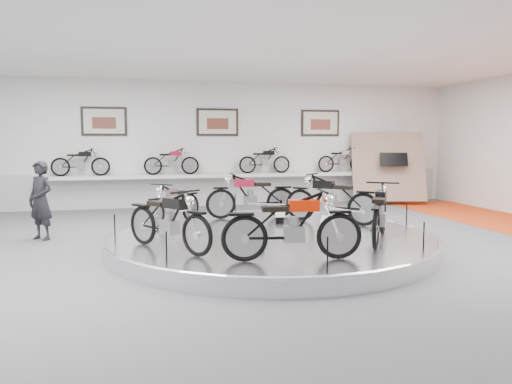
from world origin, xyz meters
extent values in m
plane|color=#57575A|center=(0.00, 0.00, 0.00)|extent=(16.00, 16.00, 0.00)
plane|color=white|center=(0.00, 0.00, 4.00)|extent=(16.00, 16.00, 0.00)
plane|color=silver|center=(0.00, 7.00, 2.00)|extent=(16.00, 0.00, 16.00)
cube|color=#BCBCBA|center=(0.00, 6.98, 0.55)|extent=(15.68, 0.04, 1.10)
cylinder|color=silver|center=(0.00, 0.30, 0.15)|extent=(6.40, 6.40, 0.30)
torus|color=#B2B2BA|center=(0.00, 0.30, 0.27)|extent=(6.40, 6.40, 0.10)
cube|color=silver|center=(0.00, 6.70, 1.00)|extent=(11.00, 0.55, 0.10)
cube|color=beige|center=(-3.50, 6.96, 2.70)|extent=(1.35, 0.06, 0.88)
cube|color=beige|center=(0.00, 6.96, 2.70)|extent=(1.35, 0.06, 0.88)
cube|color=beige|center=(3.50, 6.96, 2.70)|extent=(1.35, 0.06, 0.88)
cube|color=#91765F|center=(5.60, 6.10, 1.25)|extent=(2.56, 1.52, 2.30)
imported|color=black|center=(-4.56, 2.29, 0.85)|extent=(0.74, 0.70, 1.70)
camera|label=1|loc=(-2.49, -9.06, 2.14)|focal=35.00mm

